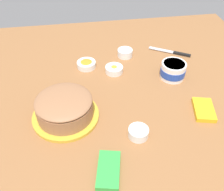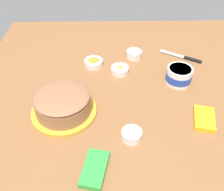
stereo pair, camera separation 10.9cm
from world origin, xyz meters
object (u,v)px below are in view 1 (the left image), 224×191
at_px(sprinkle_bowl_yellow, 114,69).
at_px(candy_box_upper, 109,170).
at_px(sprinkle_bowl_green, 138,132).
at_px(candy_box_lower, 204,110).
at_px(spreading_knife, 173,52).
at_px(sprinkle_bowl_blue, 125,53).
at_px(frosting_tub, 173,70).
at_px(sprinkle_bowl_orange, 86,64).
at_px(frosted_cake, 65,108).

distance_m(sprinkle_bowl_yellow, candy_box_upper, 0.57).
height_order(sprinkle_bowl_green, candy_box_lower, sprinkle_bowl_green).
height_order(spreading_knife, candy_box_lower, candy_box_lower).
bearing_deg(candy_box_lower, candy_box_upper, 130.60).
height_order(sprinkle_bowl_blue, candy_box_upper, sprinkle_bowl_blue).
relative_size(spreading_knife, candy_box_upper, 1.48).
distance_m(frosting_tub, candy_box_lower, 0.26).
relative_size(frosting_tub, sprinkle_bowl_yellow, 1.37).
height_order(sprinkle_bowl_orange, candy_box_upper, sprinkle_bowl_orange).
distance_m(sprinkle_bowl_yellow, candy_box_lower, 0.47).
bearing_deg(sprinkle_bowl_blue, frosting_tub, -138.93).
bearing_deg(candy_box_upper, frosted_cake, 38.71).
xyz_separation_m(spreading_knife, sprinkle_bowl_yellow, (-0.12, 0.36, 0.01)).
xyz_separation_m(frosted_cake, sprinkle_bowl_orange, (0.35, -0.11, -0.03)).
bearing_deg(sprinkle_bowl_yellow, spreading_knife, -70.71).
distance_m(sprinkle_bowl_green, candy_box_upper, 0.19).
bearing_deg(sprinkle_bowl_blue, candy_box_lower, -152.36).
relative_size(sprinkle_bowl_blue, candy_box_lower, 0.62).
bearing_deg(sprinkle_bowl_orange, sprinkle_bowl_yellow, -116.09).
height_order(sprinkle_bowl_green, sprinkle_bowl_yellow, sprinkle_bowl_green).
bearing_deg(spreading_knife, candy_box_lower, 176.87).
height_order(frosted_cake, sprinkle_bowl_yellow, frosted_cake).
bearing_deg(frosted_cake, sprinkle_bowl_green, -117.48).
distance_m(sprinkle_bowl_green, sprinkle_bowl_yellow, 0.42).
bearing_deg(candy_box_lower, sprinkle_bowl_yellow, 58.04).
distance_m(frosting_tub, sprinkle_bowl_blue, 0.30).
height_order(sprinkle_bowl_green, candy_box_upper, sprinkle_bowl_green).
bearing_deg(candy_box_lower, sprinkle_bowl_blue, 41.05).
relative_size(spreading_knife, sprinkle_bowl_orange, 2.20).
xyz_separation_m(frosting_tub, sprinkle_bowl_blue, (0.22, 0.19, -0.02)).
relative_size(frosting_tub, spreading_knife, 0.57).
relative_size(frosting_tub, sprinkle_bowl_green, 1.55).
relative_size(sprinkle_bowl_orange, candy_box_lower, 0.73).
bearing_deg(candy_box_lower, sprinkle_bowl_orange, 62.67).
height_order(frosted_cake, candy_box_upper, frosted_cake).
bearing_deg(candy_box_upper, candy_box_lower, -50.39).
relative_size(sprinkle_bowl_green, sprinkle_bowl_yellow, 0.88).
bearing_deg(frosting_tub, sprinkle_bowl_blue, 41.07).
xyz_separation_m(sprinkle_bowl_blue, candy_box_upper, (-0.70, 0.19, -0.01)).
relative_size(frosted_cake, sprinkle_bowl_orange, 2.85).
height_order(spreading_knife, sprinkle_bowl_orange, sprinkle_bowl_orange).
height_order(frosted_cake, frosting_tub, frosted_cake).
distance_m(frosting_tub, sprinkle_bowl_yellow, 0.29).
xyz_separation_m(spreading_knife, candy_box_upper, (-0.69, 0.46, 0.01)).
bearing_deg(sprinkle_bowl_blue, sprinkle_bowl_green, 174.26).
height_order(sprinkle_bowl_blue, sprinkle_bowl_yellow, sprinkle_bowl_blue).
height_order(spreading_knife, candy_box_upper, candy_box_upper).
distance_m(frosted_cake, candy_box_upper, 0.32).
distance_m(sprinkle_bowl_orange, candy_box_upper, 0.63).
bearing_deg(sprinkle_bowl_green, frosting_tub, -36.49).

